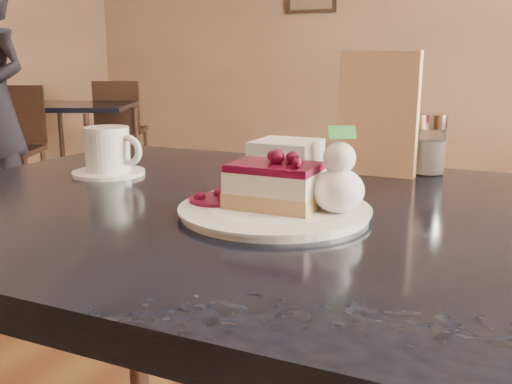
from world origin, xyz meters
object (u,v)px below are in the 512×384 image
at_px(cheesecake_slice, 275,186).
at_px(bg_table_far_left, 76,182).
at_px(dessert_plate, 275,211).
at_px(main_table, 287,258).
at_px(coffee_set, 109,153).

xyz_separation_m(cheesecake_slice, bg_table_far_left, (-2.88, 2.86, -0.81)).
distance_m(dessert_plate, bg_table_far_left, 4.13).
relative_size(main_table, coffee_set, 8.82).
relative_size(main_table, cheesecake_slice, 9.99).
bearing_deg(coffee_set, bg_table_far_left, 132.26).
distance_m(cheesecake_slice, coffee_set, 0.44).
xyz_separation_m(main_table, bg_table_far_left, (-2.88, 2.80, -0.68)).
height_order(main_table, bg_table_far_left, main_table).
distance_m(coffee_set, bg_table_far_left, 3.75).
height_order(dessert_plate, coffee_set, coffee_set).
xyz_separation_m(dessert_plate, cheesecake_slice, (-0.00, 0.00, 0.04)).
bearing_deg(bg_table_far_left, main_table, -67.90).
xyz_separation_m(dessert_plate, bg_table_far_left, (-2.88, 2.86, -0.77)).
bearing_deg(cheesecake_slice, coffee_set, 161.62).
height_order(main_table, dessert_plate, dessert_plate).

